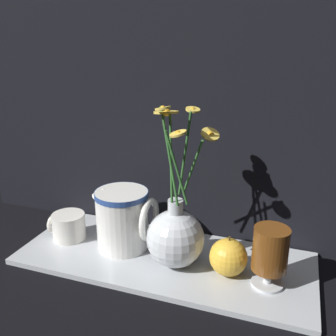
% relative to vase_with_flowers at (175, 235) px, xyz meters
% --- Properties ---
extents(ground_plane, '(6.00, 6.00, 0.00)m').
position_rel_vase_with_flowers_xyz_m(ground_plane, '(-0.03, 0.02, -0.08)').
color(ground_plane, black).
extents(shelf, '(0.65, 0.26, 0.01)m').
position_rel_vase_with_flowers_xyz_m(shelf, '(-0.03, 0.02, -0.08)').
color(shelf, '#B2B7BC').
rests_on(shelf, ground_plane).
extents(backdrop_wall, '(1.15, 0.02, 1.10)m').
position_rel_vase_with_flowers_xyz_m(backdrop_wall, '(-0.03, 0.16, 0.47)').
color(backdrop_wall, black).
rests_on(backdrop_wall, ground_plane).
extents(vase_with_flowers, '(0.14, 0.14, 0.35)m').
position_rel_vase_with_flowers_xyz_m(vase_with_flowers, '(0.00, 0.00, 0.00)').
color(vase_with_flowers, silver).
rests_on(vase_with_flowers, shelf).
extents(yellow_mug, '(0.09, 0.08, 0.06)m').
position_rel_vase_with_flowers_xyz_m(yellow_mug, '(-0.28, 0.02, -0.04)').
color(yellow_mug, silver).
rests_on(yellow_mug, shelf).
extents(ceramic_pitcher, '(0.15, 0.12, 0.15)m').
position_rel_vase_with_flowers_xyz_m(ceramic_pitcher, '(-0.13, 0.03, 0.01)').
color(ceramic_pitcher, white).
rests_on(ceramic_pitcher, shelf).
extents(tea_glass, '(0.07, 0.07, 0.12)m').
position_rel_vase_with_flowers_xyz_m(tea_glass, '(0.19, -0.01, 0.01)').
color(tea_glass, silver).
rests_on(tea_glass, shelf).
extents(orange_fruit, '(0.08, 0.08, 0.09)m').
position_rel_vase_with_flowers_xyz_m(orange_fruit, '(0.11, 0.00, -0.03)').
color(orange_fruit, gold).
rests_on(orange_fruit, shelf).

